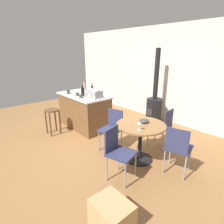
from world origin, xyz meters
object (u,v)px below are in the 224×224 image
Objects in this scene: cup_3 at (81,96)px; cup_4 at (83,93)px; cardboard_box at (112,216)px; kitchen_island at (84,111)px; toolbox at (94,94)px; folding_chair_far at (112,127)px; cup_2 at (77,92)px; cup_0 at (77,94)px; cup_1 at (68,92)px; bottle_2 at (84,87)px; wine_glass at (139,124)px; bottle_0 at (83,88)px; bottle_3 at (92,90)px; folding_chair_near at (163,125)px; folding_chair_right at (178,147)px; folding_chair_left at (118,150)px; bottle_1 at (83,92)px; dining_table at (141,133)px; serving_bowl at (144,121)px; wooden_stool at (52,116)px; wood_stove at (154,106)px.

cup_4 is (-0.29, 0.24, 0.00)m from cup_3.
kitchen_island is at bearing 152.25° from cardboard_box.
toolbox is at bearing 1.33° from cup_4.
folding_chair_far is 1.68m from cup_2.
cup_0 is 1.00× the size of cup_1.
bottle_2 reaches higher than wine_glass.
wine_glass is at bearing -8.73° from kitchen_island.
bottle_3 is (0.36, 0.07, 0.02)m from bottle_0.
folding_chair_near is 0.95m from folding_chair_right.
bottle_2 is 0.45m from cup_4.
cup_3 is (-1.12, -0.03, 0.46)m from folding_chair_far.
folding_chair_far is at bearing -8.81° from kitchen_island.
cup_1 is at bearing -141.40° from cup_4.
cardboard_box is (3.04, -1.43, -0.77)m from cup_2.
cup_2 is (-2.40, 0.74, 0.44)m from folding_chair_left.
cup_2 is (-0.31, -0.28, -0.07)m from bottle_3.
bottle_1 is 2.71× the size of cup_4.
folding_chair_left is 2.04m from cup_3.
folding_chair_right is 2.55m from cup_3.
dining_table is 7.24× the size of cup_3.
bottle_2 is (-2.55, 1.07, 0.50)m from folding_chair_left.
kitchen_island is 2.33m from folding_chair_left.
folding_chair_near is 3.31× the size of bottle_2.
bottle_0 reaches higher than folding_chair_left.
serving_bowl is (1.60, -0.01, -0.24)m from toolbox.
cardboard_box is (2.97, -0.65, -0.28)m from wooden_stool.
cup_0 is at bearing -142.21° from bottle_1.
serving_bowl is (2.27, 0.06, -0.19)m from cup_2.
bottle_1 reaches higher than cup_1.
folding_chair_left is at bearing -65.84° from wood_stove.
cardboard_box is (0.77, -1.48, -0.59)m from serving_bowl.
kitchen_island is 5.08× the size of bottle_3.
bottle_2 is at bearing 143.40° from kitchen_island.
cup_0 is at bearing -177.73° from dining_table.
folding_chair_right is 3.02m from cup_2.
serving_bowl is (1.78, 0.24, -0.19)m from cup_3.
bottle_3 is 2.78× the size of cup_4.
bottle_2 is 2.45m from serving_bowl.
cup_0 is at bearing 164.57° from folding_chair_left.
kitchen_island is 2.15m from folding_chair_near.
wood_stove is 1.80m from bottle_3.
wine_glass reaches higher than folding_chair_near.
wood_stove is 7.17× the size of bottle_1.
bottle_3 is at bearing 149.45° from toolbox.
kitchen_island is at bearing -30.32° from bottle_0.
folding_chair_near is (2.21, 1.47, 0.05)m from wooden_stool.
cup_3 reaches higher than wine_glass.
wood_stove is at bearing 47.04° from bottle_0.
serving_bowl is (-0.72, -0.01, 0.25)m from folding_chair_right.
kitchen_island is 3.45× the size of toolbox.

